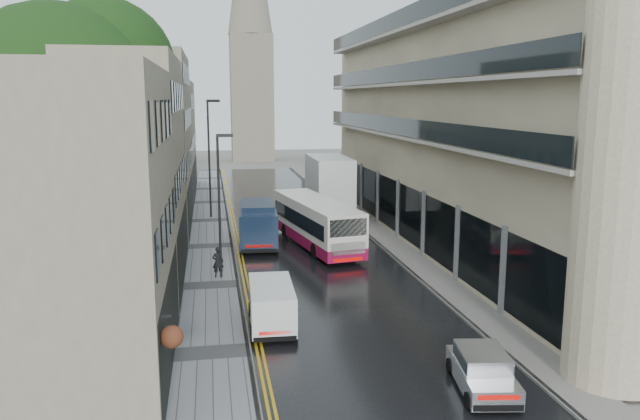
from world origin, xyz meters
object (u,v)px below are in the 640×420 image
object	(u,v)px
white_lorry	(316,191)
lamp_post_far	(209,159)
navy_van	(241,230)
pedestrian	(218,262)
cream_bus	(315,234)
lamp_post_near	(219,207)
white_van	(253,318)
tree_far	(111,142)
tree_near	(61,146)
silver_hatchback	(470,388)

from	to	relation	value
white_lorry	lamp_post_far	distance (m)	8.50
white_lorry	navy_van	xyz separation A→B (m)	(-5.91, -8.43, -0.94)
navy_van	pedestrian	bearing A→B (deg)	-102.57
cream_bus	lamp_post_near	distance (m)	6.68
cream_bus	navy_van	world-z (taller)	cream_bus
white_lorry	white_van	bearing A→B (deg)	-105.51
cream_bus	tree_far	bearing A→B (deg)	132.79
tree_near	white_lorry	bearing A→B (deg)	44.46
tree_near	pedestrian	xyz separation A→B (m)	(7.01, 0.51, -6.04)
tree_far	white_van	world-z (taller)	tree_far
white_van	lamp_post_near	distance (m)	9.02
tree_near	lamp_post_far	world-z (taller)	tree_near
cream_bus	white_van	world-z (taller)	cream_bus
cream_bus	pedestrian	distance (m)	6.40
pedestrian	lamp_post_near	distance (m)	2.84
white_van	lamp_post_far	distance (m)	25.46
white_lorry	white_van	world-z (taller)	white_lorry
tree_near	tree_far	bearing A→B (deg)	88.68
tree_near	lamp_post_far	xyz separation A→B (m)	(6.71, 17.10, -2.41)
tree_far	pedestrian	world-z (taller)	tree_far
tree_near	navy_van	xyz separation A→B (m)	(8.44, 5.65, -5.49)
tree_far	navy_van	world-z (taller)	tree_far
tree_far	white_lorry	size ratio (longest dim) A/B	1.38
pedestrian	lamp_post_far	world-z (taller)	lamp_post_far
white_lorry	lamp_post_near	bearing A→B (deg)	-117.81
lamp_post_far	tree_far	bearing A→B (deg)	-129.91
white_lorry	lamp_post_far	xyz separation A→B (m)	(-7.65, 3.02, 2.14)
lamp_post_near	pedestrian	bearing A→B (deg)	156.13
cream_bus	navy_van	distance (m)	4.56
navy_van	lamp_post_far	distance (m)	11.98
silver_hatchback	navy_van	bearing A→B (deg)	114.96
pedestrian	lamp_post_far	size ratio (longest dim) A/B	0.18
lamp_post_near	lamp_post_far	world-z (taller)	lamp_post_far
white_van	navy_van	size ratio (longest dim) A/B	0.71
lamp_post_near	white_lorry	bearing A→B (deg)	59.91
tree_far	lamp_post_near	bearing A→B (deg)	-61.35
white_lorry	lamp_post_far	world-z (taller)	lamp_post_far
tree_far	lamp_post_far	xyz separation A→B (m)	(6.41, 4.10, -1.69)
white_van	lamp_post_far	xyz separation A→B (m)	(-1.49, 25.16, 3.62)
cream_bus	tree_near	bearing A→B (deg)	-173.58
white_lorry	lamp_post_far	size ratio (longest dim) A/B	1.02
silver_hatchback	lamp_post_far	world-z (taller)	lamp_post_far
navy_van	white_lorry	bearing A→B (deg)	57.96
tree_near	white_van	world-z (taller)	tree_near
silver_hatchback	navy_van	world-z (taller)	navy_van
lamp_post_near	tree_far	bearing A→B (deg)	116.39
silver_hatchback	white_van	size ratio (longest dim) A/B	0.89
silver_hatchback	lamp_post_far	distance (m)	32.64
tree_far	silver_hatchback	size ratio (longest dim) A/B	3.54
white_lorry	tree_near	bearing A→B (deg)	-135.52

